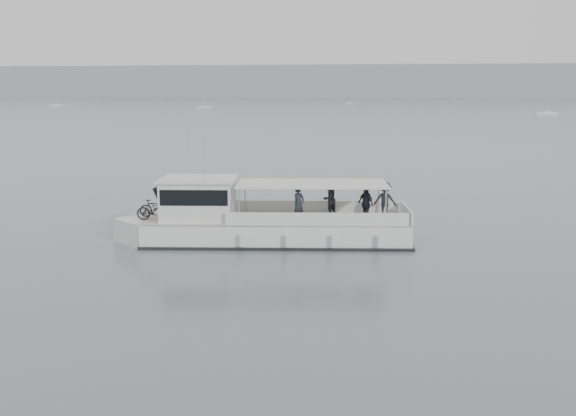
# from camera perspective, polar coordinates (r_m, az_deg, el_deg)

# --- Properties ---
(ground) EXTENTS (1400.00, 1400.00, 0.00)m
(ground) POSITION_cam_1_polar(r_m,az_deg,el_deg) (28.86, 2.55, -3.24)
(ground) COLOR #566166
(ground) RESTS_ON ground
(headland) EXTENTS (1400.00, 90.00, 28.00)m
(headland) POSITION_cam_1_polar(r_m,az_deg,el_deg) (587.97, 7.86, 11.02)
(headland) COLOR #939EA8
(headland) RESTS_ON ground
(tour_boat) EXTENTS (13.57, 4.62, 5.64)m
(tour_boat) POSITION_cam_1_polar(r_m,az_deg,el_deg) (29.09, -3.29, -1.27)
(tour_boat) COLOR white
(tour_boat) RESTS_ON ground
(moored_fleet) EXTENTS (377.86, 334.21, 9.77)m
(moored_fleet) POSITION_cam_1_polar(r_m,az_deg,el_deg) (225.16, 11.20, 8.58)
(moored_fleet) COLOR white
(moored_fleet) RESTS_ON ground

